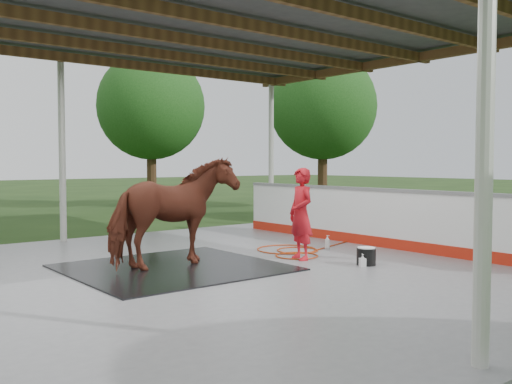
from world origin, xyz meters
TOP-DOWN VIEW (x-y plane):
  - ground at (0.00, 0.00)m, footprint 100.00×100.00m
  - concrete_slab at (0.00, 0.00)m, footprint 12.00×10.00m
  - pavilion_structure at (0.00, -0.00)m, footprint 12.60×10.60m
  - dasher_board at (4.60, 0.00)m, footprint 0.16×8.00m
  - tree_belt at (0.30, 0.90)m, footprint 28.00×28.00m
  - rubber_mat at (0.25, 0.60)m, footprint 3.11×2.92m
  - horse at (0.25, 0.60)m, footprint 2.11×1.10m
  - handler at (2.36, -0.05)m, footprint 0.48×0.64m
  - wash_bucket at (2.82, -1.10)m, footprint 0.31×0.31m
  - soap_bottle_a at (3.56, 0.49)m, footprint 0.12×0.12m
  - soap_bottle_b at (2.64, -1.18)m, footprint 0.13×0.13m
  - hose_coil at (2.82, 0.68)m, footprint 2.48×1.61m

SIDE VIEW (x-z plane):
  - ground at x=0.00m, z-range 0.00..0.00m
  - concrete_slab at x=0.00m, z-range 0.00..0.05m
  - rubber_mat at x=0.25m, z-range 0.05..0.07m
  - hose_coil at x=2.82m, z-range 0.05..0.07m
  - soap_bottle_b at x=2.64m, z-range 0.05..0.26m
  - soap_bottle_a at x=3.56m, z-range 0.05..0.31m
  - wash_bucket at x=2.82m, z-range 0.05..0.34m
  - dasher_board at x=4.60m, z-range 0.02..1.17m
  - handler at x=2.36m, z-range 0.05..1.61m
  - horse at x=0.25m, z-range 0.07..1.80m
  - tree_belt at x=0.30m, z-range 0.89..6.69m
  - pavilion_structure at x=0.00m, z-range 1.94..5.99m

